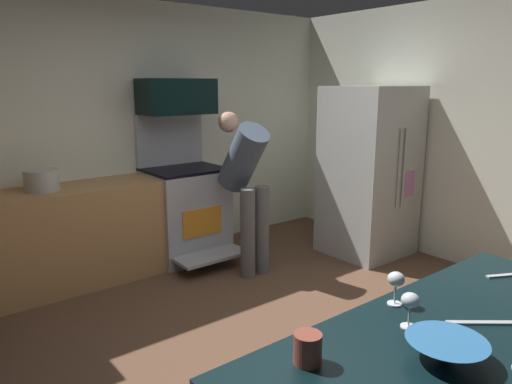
# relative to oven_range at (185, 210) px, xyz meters

# --- Properties ---
(ground_plane) EXTENTS (5.20, 4.80, 0.02)m
(ground_plane) POSITION_rel_oven_range_xyz_m (-0.42, -1.97, -0.52)
(ground_plane) COLOR brown
(wall_back) EXTENTS (5.20, 0.12, 2.60)m
(wall_back) POSITION_rel_oven_range_xyz_m (-0.42, 0.37, 0.79)
(wall_back) COLOR silver
(wall_back) RESTS_ON ground
(wall_right) EXTENTS (0.12, 4.80, 2.60)m
(wall_right) POSITION_rel_oven_range_xyz_m (2.12, -1.97, 0.79)
(wall_right) COLOR silver
(wall_right) RESTS_ON ground
(lower_cabinet_run) EXTENTS (2.40, 0.60, 0.90)m
(lower_cabinet_run) POSITION_rel_oven_range_xyz_m (-1.32, 0.01, -0.06)
(lower_cabinet_run) COLOR tan
(lower_cabinet_run) RESTS_ON ground
(oven_range) EXTENTS (0.76, 0.96, 1.49)m
(oven_range) POSITION_rel_oven_range_xyz_m (0.00, 0.00, 0.00)
(oven_range) COLOR #B2B3BC
(oven_range) RESTS_ON ground
(microwave) EXTENTS (0.74, 0.38, 0.35)m
(microwave) POSITION_rel_oven_range_xyz_m (0.00, 0.09, 1.16)
(microwave) COLOR black
(microwave) RESTS_ON oven_range
(refrigerator) EXTENTS (0.83, 0.80, 1.77)m
(refrigerator) POSITION_rel_oven_range_xyz_m (1.61, -1.08, 0.38)
(refrigerator) COLOR #BCBEBA
(refrigerator) RESTS_ON ground
(person_cook) EXTENTS (0.31, 0.64, 1.53)m
(person_cook) POSITION_rel_oven_range_xyz_m (0.27, -0.70, 0.40)
(person_cook) COLOR #606060
(person_cook) RESTS_ON ground
(mixing_bowl_small) EXTENTS (0.27, 0.27, 0.07)m
(mixing_bowl_small) POSITION_rel_oven_range_xyz_m (-1.02, -3.50, 0.43)
(mixing_bowl_small) COLOR teal
(mixing_bowl_small) RESTS_ON counter_island
(wine_glass_near) EXTENTS (0.07, 0.07, 0.14)m
(wine_glass_near) POSITION_rel_oven_range_xyz_m (-0.93, -3.30, 0.49)
(wine_glass_near) COLOR silver
(wine_glass_near) RESTS_ON counter_island
(wine_glass_far) EXTENTS (0.07, 0.07, 0.14)m
(wine_glass_far) POSITION_rel_oven_range_xyz_m (-0.81, -3.15, 0.50)
(wine_glass_far) COLOR silver
(wine_glass_far) RESTS_ON counter_island
(mug_coffee) EXTENTS (0.09, 0.09, 0.10)m
(mug_coffee) POSITION_rel_oven_range_xyz_m (-1.39, -3.23, 0.44)
(mug_coffee) COLOR brown
(mug_coffee) RESTS_ON counter_island
(knife_chef) EXTENTS (0.23, 0.19, 0.01)m
(knife_chef) POSITION_rel_oven_range_xyz_m (-0.69, -3.46, 0.40)
(knife_chef) COLOR #B7BABF
(knife_chef) RESTS_ON counter_island
(knife_paring) EXTENTS (0.19, 0.11, 0.01)m
(knife_paring) POSITION_rel_oven_range_xyz_m (-0.15, -3.30, 0.40)
(knife_paring) COLOR #B7BABF
(knife_paring) RESTS_ON counter_island
(stock_pot) EXTENTS (0.28, 0.28, 0.18)m
(stock_pot) POSITION_rel_oven_range_xyz_m (-1.37, 0.01, 0.48)
(stock_pot) COLOR beige
(stock_pot) RESTS_ON lower_cabinet_run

